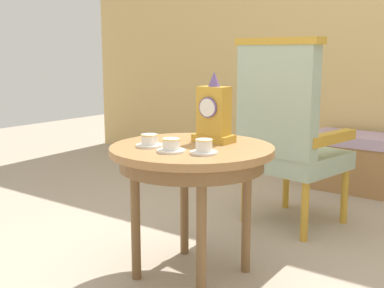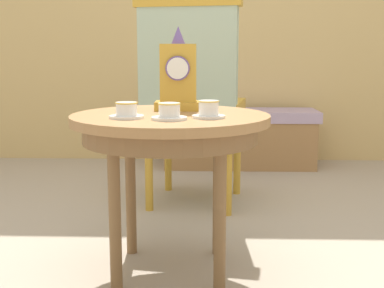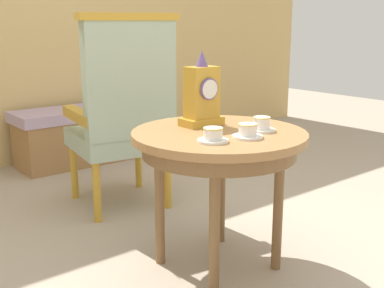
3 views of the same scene
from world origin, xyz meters
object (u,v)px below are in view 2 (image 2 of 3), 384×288
at_px(teacup_center, 209,110).
at_px(armchair, 192,103).
at_px(teacup_right, 169,112).
at_px(window_bench, 239,138).
at_px(teacup_left, 127,111).
at_px(mantel_clock, 178,77).
at_px(side_table, 171,133).

height_order(teacup_center, armchair, armchair).
relative_size(teacup_right, window_bench, 0.11).
bearing_deg(teacup_left, mantel_clock, 57.97).
distance_m(side_table, teacup_left, 0.22).
distance_m(teacup_right, armchair, 1.05).
distance_m(teacup_left, window_bench, 2.21).
bearing_deg(teacup_center, teacup_left, -176.86).
relative_size(side_table, teacup_center, 6.33).
bearing_deg(teacup_center, side_table, 142.63).
bearing_deg(mantel_clock, teacup_right, -92.67).
height_order(teacup_right, mantel_clock, mantel_clock).
height_order(mantel_clock, armchair, armchair).
xyz_separation_m(side_table, armchair, (0.05, 0.88, 0.03)).
xyz_separation_m(armchair, window_bench, (0.33, 1.09, -0.37)).
bearing_deg(teacup_center, window_bench, 83.43).
bearing_deg(teacup_right, teacup_left, 166.97).
bearing_deg(armchair, window_bench, 73.10).
bearing_deg(window_bench, teacup_left, -104.25).
xyz_separation_m(teacup_center, mantel_clock, (-0.12, 0.26, 0.11)).
bearing_deg(side_table, teacup_center, -37.37).
bearing_deg(side_table, teacup_left, -139.16).
distance_m(mantel_clock, armchair, 0.76).
bearing_deg(armchair, mantel_clock, -92.49).
height_order(side_table, teacup_center, teacup_center).
relative_size(side_table, teacup_right, 6.02).
relative_size(teacup_center, armchair, 0.11).
xyz_separation_m(teacup_right, teacup_center, (0.14, 0.05, 0.00)).
relative_size(teacup_right, armchair, 0.11).
relative_size(teacup_right, teacup_center, 1.05).
height_order(teacup_right, armchair, armchair).
bearing_deg(teacup_left, armchair, 78.68).
height_order(teacup_right, window_bench, teacup_right).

